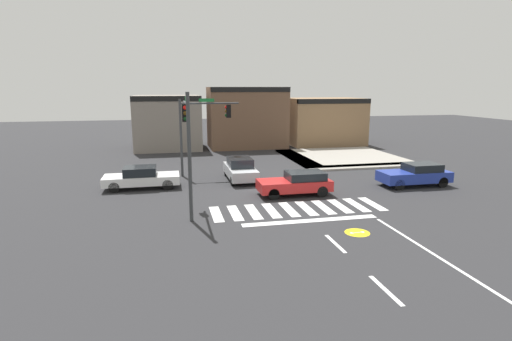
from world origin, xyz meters
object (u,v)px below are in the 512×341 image
object	(u,v)px
car_white	(141,177)
car_blue	(416,174)
traffic_signal_southwest	(187,133)
traffic_signal_northwest	(202,123)
car_silver	(240,169)
car_red	(297,183)

from	to	relation	value
car_white	car_blue	size ratio (longest dim) A/B	1.04
car_white	car_blue	bearing A→B (deg)	-10.24
traffic_signal_southwest	car_blue	size ratio (longest dim) A/B	1.35
traffic_signal_northwest	traffic_signal_southwest	xyz separation A→B (m)	(-1.49, -8.93, 0.26)
car_blue	car_silver	size ratio (longest dim) A/B	1.03
traffic_signal_northwest	traffic_signal_southwest	bearing A→B (deg)	-99.48
car_silver	car_red	xyz separation A→B (m)	(2.62, -4.66, -0.04)
car_silver	car_red	bearing A→B (deg)	29.36
car_white	car_silver	size ratio (longest dim) A/B	1.07
traffic_signal_southwest	car_blue	bearing A→B (deg)	-79.75
car_white	car_blue	distance (m)	17.84
car_silver	car_white	bearing A→B (deg)	-81.55
traffic_signal_southwest	car_red	distance (m)	7.64
car_silver	car_red	world-z (taller)	car_silver
car_silver	car_red	distance (m)	5.34
car_red	traffic_signal_southwest	bearing A→B (deg)	18.54
car_blue	car_silver	world-z (taller)	car_silver
traffic_signal_northwest	traffic_signal_southwest	world-z (taller)	traffic_signal_southwest
traffic_signal_northwest	car_white	bearing A→B (deg)	-143.97
traffic_signal_southwest	car_blue	world-z (taller)	traffic_signal_southwest
car_white	traffic_signal_northwest	bearing A→B (deg)	36.03
car_red	car_white	bearing A→B (deg)	-21.71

